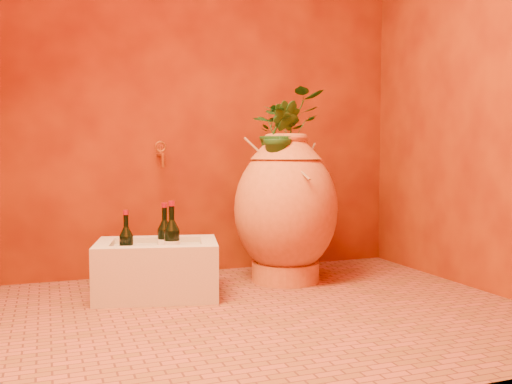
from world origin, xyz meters
name	(u,v)px	position (x,y,z in m)	size (l,w,h in m)	color
floor	(263,313)	(0.00, 0.00, 0.00)	(2.50, 2.50, 0.00)	brown
wall_back	(204,68)	(0.00, 1.00, 1.25)	(2.50, 0.02, 2.50)	#571205
wall_right	(487,54)	(1.25, 0.00, 1.25)	(0.02, 2.00, 2.50)	#571205
amphora	(286,208)	(0.36, 0.56, 0.42)	(0.76, 0.76, 0.84)	#C26E36
stone_basin	(157,270)	(-0.40, 0.47, 0.14)	(0.68, 0.54, 0.28)	beige
wine_bottle_a	(172,244)	(-0.33, 0.42, 0.28)	(0.08, 0.08, 0.34)	black
wine_bottle_b	(165,242)	(-0.34, 0.54, 0.27)	(0.08, 0.08, 0.32)	black
wine_bottle_c	(126,248)	(-0.55, 0.46, 0.26)	(0.07, 0.07, 0.29)	black
wall_tap	(161,153)	(-0.29, 0.92, 0.73)	(0.07, 0.14, 0.15)	#A76E26
plant_main	(285,130)	(0.36, 0.59, 0.86)	(0.41, 0.36, 0.46)	#18451A
plant_side	(281,135)	(0.29, 0.49, 0.83)	(0.20, 0.16, 0.37)	#18451A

